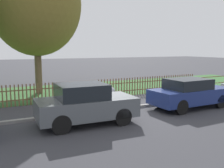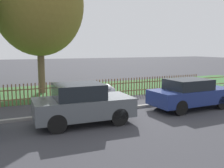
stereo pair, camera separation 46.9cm
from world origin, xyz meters
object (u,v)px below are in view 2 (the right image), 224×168
(parked_car_black_saloon, at_px, (82,104))
(tree_mid_park, at_px, (39,4))
(covered_motorcycle, at_px, (100,92))
(parked_car_navy_estate, at_px, (190,94))

(parked_car_black_saloon, height_order, tree_mid_park, tree_mid_park)
(covered_motorcycle, xyz_separation_m, tree_mid_park, (-2.28, 4.54, 4.95))
(parked_car_navy_estate, bearing_deg, tree_mid_park, 126.24)
(parked_car_black_saloon, xyz_separation_m, parked_car_navy_estate, (5.39, 0.17, -0.05))
(parked_car_black_saloon, relative_size, parked_car_navy_estate, 0.92)
(parked_car_navy_estate, height_order, covered_motorcycle, parked_car_navy_estate)
(parked_car_black_saloon, relative_size, tree_mid_park, 0.43)
(parked_car_black_saloon, bearing_deg, parked_car_navy_estate, 4.01)
(parked_car_navy_estate, distance_m, tree_mid_park, 10.53)
(parked_car_black_saloon, bearing_deg, covered_motorcycle, 59.52)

